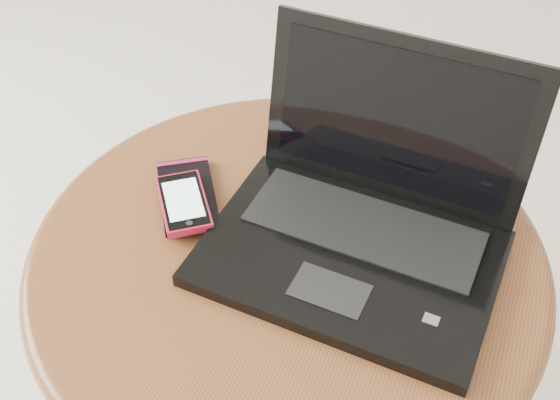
% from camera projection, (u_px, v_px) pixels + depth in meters
% --- Properties ---
extents(table, '(0.62, 0.62, 0.49)m').
position_uv_depth(table, '(286.00, 301.00, 0.88)').
color(table, '#523117').
rests_on(table, ground).
extents(laptop, '(0.34, 0.29, 0.21)m').
position_uv_depth(laptop, '(363.00, 217.00, 0.79)').
color(laptop, black).
rests_on(laptop, table).
extents(phone_black, '(0.13, 0.14, 0.01)m').
position_uv_depth(phone_black, '(187.00, 195.00, 0.87)').
color(phone_black, black).
rests_on(phone_black, table).
extents(phone_pink, '(0.11, 0.11, 0.01)m').
position_uv_depth(phone_pink, '(184.00, 203.00, 0.84)').
color(phone_pink, red).
rests_on(phone_pink, phone_black).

